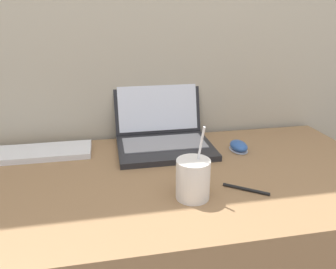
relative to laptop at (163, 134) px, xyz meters
name	(u,v)px	position (x,y,z in m)	size (l,w,h in m)	color
wall_back	(159,10)	(0.01, 0.14, 0.43)	(7.00, 0.04, 2.50)	#BCB299
laptop	(163,134)	(0.00, 0.00, 0.00)	(0.34, 0.32, 0.22)	#232326
drink_cup	(194,178)	(0.02, -0.38, 0.01)	(0.09, 0.09, 0.21)	silver
computer_mouse	(239,146)	(0.26, -0.10, -0.03)	(0.06, 0.09, 0.03)	#B2B2B7
external_keyboard	(33,153)	(-0.46, -0.01, -0.04)	(0.40, 0.14, 0.02)	silver
pen	(246,189)	(0.17, -0.38, -0.04)	(0.11, 0.09, 0.01)	black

